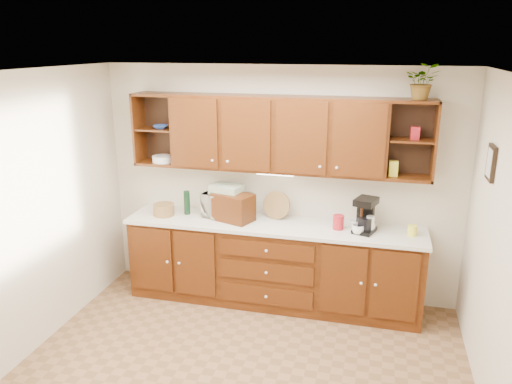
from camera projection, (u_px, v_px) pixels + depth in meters
The scene contains 26 objects.
floor at pixel (237, 380), 4.33m from camera, with size 4.00×4.00×0.00m, color #8A613F.
ceiling at pixel (233, 74), 3.59m from camera, with size 4.00×4.00×0.00m, color white.
back_wall at pixel (279, 184), 5.59m from camera, with size 4.00×4.00×0.00m, color beige.
left_wall at pixel (19, 221), 4.43m from camera, with size 3.50×3.50×0.00m, color beige.
right_wall at pixel (509, 268), 3.49m from camera, with size 3.50×3.50×0.00m, color beige.
base_cabinets at pixel (273, 264), 5.55m from camera, with size 3.20×0.60×0.90m, color #331505.
countertop at pixel (273, 225), 5.41m from camera, with size 3.24×0.64×0.04m, color silver.
upper_cabinets at pixel (278, 134), 5.26m from camera, with size 3.20×0.33×0.80m.
undercabinet_light at pixel (275, 174), 5.34m from camera, with size 0.40×0.05×0.03m, color white.
framed_picture at pixel (491, 163), 4.17m from camera, with size 0.03×0.24×0.30m, color black.
wicker_basket at pixel (164, 210), 5.64m from camera, with size 0.23×0.23×0.13m, color olive.
microwave at pixel (227, 205), 5.55m from camera, with size 0.50×0.34×0.28m, color beige.
towel_stack at pixel (227, 189), 5.50m from camera, with size 0.33×0.24×0.10m, color #D1BF62.
wine_bottle at pixel (187, 203), 5.65m from camera, with size 0.07×0.07×0.27m, color black.
woven_tray at pixel (276, 217), 5.55m from camera, with size 0.31×0.31×0.02m, color olive.
bread_box at pixel (233, 207), 5.46m from camera, with size 0.43×0.27×0.30m, color #331505.
mug_tree at pixel (361, 227), 5.16m from camera, with size 0.30×0.30×0.33m.
canister_red at pixel (338, 222), 5.21m from camera, with size 0.11×0.11×0.15m, color #AE1922.
canister_white at pixel (370, 224), 5.11m from camera, with size 0.08×0.08×0.18m, color white.
canister_yellow at pixel (412, 230), 5.04m from camera, with size 0.09×0.09×0.11m, color yellow.
coffee_maker at pixel (365, 215), 5.12m from camera, with size 0.26×0.30×0.36m.
bowl_stack at pixel (161, 127), 5.53m from camera, with size 0.17×0.17×0.04m, color #274692.
plate_stack at pixel (163, 159), 5.64m from camera, with size 0.24×0.24×0.07m, color white.
pantry_box_yellow at pixel (393, 168), 5.04m from camera, with size 0.09×0.07×0.16m, color yellow.
pantry_box_red at pixel (415, 133), 4.91m from camera, with size 0.08×0.07×0.13m, color #AE1922.
potted_plant at pixel (423, 82), 4.72m from camera, with size 0.31×0.27×0.35m, color #999999.
Camera 1 is at (1.06, -3.53, 2.81)m, focal length 35.00 mm.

